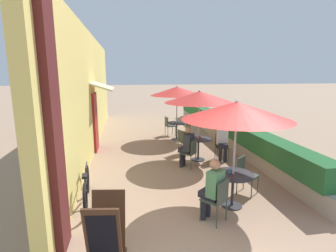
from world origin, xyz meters
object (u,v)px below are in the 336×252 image
at_px(bicycle_leaning, 86,188).
at_px(cafe_chair_mid_right, 183,140).
at_px(cafe_chair_near_left, 217,197).
at_px(coffee_cup_far, 173,122).
at_px(coffee_cup_mid, 200,137).
at_px(patio_table_far, 177,127).
at_px(patio_umbrella_mid, 199,97).
at_px(cafe_chair_mid_left, 221,144).
at_px(cafe_chair_far_left, 186,131).
at_px(patio_umbrella_near, 237,111).
at_px(seated_patron_near_left, 213,187).
at_px(patio_table_near, 233,182).
at_px(seated_patron_mid_left, 222,140).
at_px(cafe_chair_mid_back, 190,151).
at_px(patio_umbrella_far, 177,91).
at_px(patio_table_mid, 198,144).
at_px(cafe_chair_near_right, 245,172).
at_px(cafe_chair_far_right, 169,124).
at_px(coffee_cup_near, 230,171).
at_px(seated_patron_mid_back, 187,145).
at_px(menu_board, 106,230).

bearing_deg(bicycle_leaning, cafe_chair_mid_right, 41.73).
xyz_separation_m(cafe_chair_near_left, coffee_cup_far, (0.32, 6.35, 0.26)).
relative_size(cafe_chair_mid_right, bicycle_leaning, 0.50).
distance_m(coffee_cup_mid, patio_table_far, 2.86).
bearing_deg(patio_umbrella_mid, coffee_cup_far, 97.06).
relative_size(cafe_chair_mid_left, cafe_chair_far_left, 1.00).
height_order(patio_umbrella_near, seated_patron_near_left, patio_umbrella_near).
relative_size(patio_table_near, coffee_cup_mid, 9.52).
xyz_separation_m(coffee_cup_mid, cafe_chair_far_left, (0.04, 2.10, -0.26)).
xyz_separation_m(seated_patron_mid_left, cafe_chair_far_left, (-0.70, 2.20, -0.17)).
height_order(seated_patron_near_left, cafe_chair_mid_back, seated_patron_near_left).
bearing_deg(patio_umbrella_far, patio_table_mid, -86.60).
height_order(cafe_chair_far_left, bicycle_leaning, cafe_chair_far_left).
xyz_separation_m(seated_patron_near_left, patio_table_mid, (0.73, 3.52, -0.13)).
bearing_deg(cafe_chair_near_right, cafe_chair_mid_back, -105.27).
bearing_deg(patio_table_mid, cafe_chair_far_right, 96.24).
distance_m(seated_patron_mid_left, coffee_cup_mid, 0.75).
height_order(seated_patron_mid_left, cafe_chair_mid_back, seated_patron_mid_left).
xyz_separation_m(cafe_chair_near_left, bicycle_leaning, (-2.55, 1.21, -0.16)).
xyz_separation_m(patio_table_mid, cafe_chair_mid_left, (0.77, -0.05, -0.04)).
bearing_deg(patio_umbrella_far, cafe_chair_mid_back, -94.46).
xyz_separation_m(cafe_chair_near_right, coffee_cup_mid, (-0.41, 2.44, 0.26)).
xyz_separation_m(patio_table_near, cafe_chair_near_left, (-0.54, -0.55, -0.04)).
bearing_deg(patio_table_near, patio_table_mid, 87.78).
bearing_deg(bicycle_leaning, patio_umbrella_near, -17.37).
relative_size(coffee_cup_near, cafe_chair_far_right, 0.10).
relative_size(patio_umbrella_mid, cafe_chair_mid_right, 2.64).
height_order(seated_patron_mid_back, cafe_chair_far_left, seated_patron_mid_back).
xyz_separation_m(cafe_chair_far_left, cafe_chair_far_right, (-0.44, 1.48, 0.00)).
bearing_deg(menu_board, coffee_cup_far, 80.05).
relative_size(cafe_chair_near_left, seated_patron_mid_left, 0.70).
distance_m(patio_table_near, seated_patron_near_left, 0.78).
relative_size(patio_umbrella_near, coffee_cup_mid, 25.53).
height_order(coffee_cup_mid, menu_board, menu_board).
bearing_deg(cafe_chair_near_left, seated_patron_mid_left, 27.81).
relative_size(coffee_cup_mid, bicycle_leaning, 0.05).
bearing_deg(cafe_chair_mid_right, bicycle_leaning, -63.26).
xyz_separation_m(coffee_cup_near, bicycle_leaning, (-3.04, 0.60, -0.42)).
bearing_deg(patio_umbrella_mid, patio_table_far, 93.40).
height_order(cafe_chair_far_right, bicycle_leaning, cafe_chair_far_right).
distance_m(patio_umbrella_near, patio_umbrella_mid, 3.06).
bearing_deg(cafe_chair_far_left, menu_board, 145.91).
height_order(patio_table_mid, cafe_chair_far_left, cafe_chair_far_left).
distance_m(patio_table_near, patio_umbrella_far, 6.03).
xyz_separation_m(coffee_cup_near, seated_patron_mid_back, (-0.35, 2.42, -0.09)).
distance_m(cafe_chair_far_left, menu_board, 6.89).
distance_m(cafe_chair_mid_left, cafe_chair_mid_right, 1.34).
distance_m(coffee_cup_mid, menu_board, 5.02).
bearing_deg(cafe_chair_mid_back, patio_umbrella_far, 35.21).
distance_m(patio_umbrella_mid, menu_board, 5.30).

